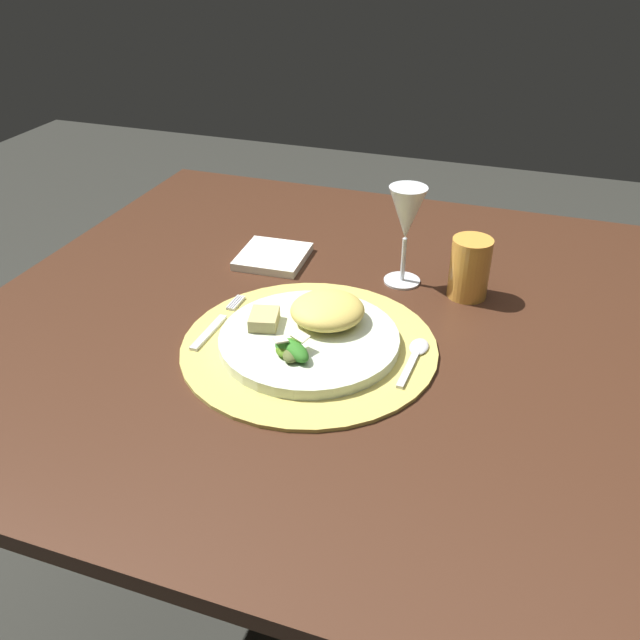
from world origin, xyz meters
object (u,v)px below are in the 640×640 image
at_px(fork, 216,324).
at_px(amber_tumbler, 470,268).
at_px(dinner_plate, 309,340).
at_px(napkin, 273,256).
at_px(dining_table, 317,370).
at_px(spoon, 416,353).
at_px(wine_glass, 407,217).

height_order(fork, amber_tumbler, amber_tumbler).
bearing_deg(dinner_plate, napkin, 122.87).
bearing_deg(dinner_plate, fork, 179.04).
relative_size(dinner_plate, napkin, 2.15).
height_order(dining_table, fork, fork).
relative_size(dining_table, amber_tumbler, 10.52).
height_order(dining_table, spoon, spoon).
relative_size(dinner_plate, amber_tumbler, 2.59).
relative_size(fork, spoon, 1.30).
height_order(dining_table, dinner_plate, dinner_plate).
relative_size(spoon, wine_glass, 0.74).
height_order(fork, wine_glass, wine_glass).
xyz_separation_m(dining_table, spoon, (0.18, -0.08, 0.13)).
xyz_separation_m(dining_table, wine_glass, (0.11, 0.14, 0.24)).
bearing_deg(dinner_plate, dining_table, 102.77).
distance_m(dining_table, spoon, 0.24).
bearing_deg(amber_tumbler, spoon, -101.26).
relative_size(dinner_plate, spoon, 2.09).
xyz_separation_m(spoon, wine_glass, (-0.07, 0.22, 0.12)).
bearing_deg(amber_tumbler, fork, -146.51).
xyz_separation_m(dinner_plate, napkin, (-0.16, 0.25, -0.01)).
distance_m(spoon, napkin, 0.39).
bearing_deg(spoon, napkin, 144.67).
height_order(napkin, wine_glass, wine_glass).
bearing_deg(wine_glass, fork, -134.32).
height_order(dinner_plate, fork, dinner_plate).
height_order(dining_table, amber_tumbler, amber_tumbler).
distance_m(dining_table, napkin, 0.24).
bearing_deg(fork, amber_tumbler, 33.49).
xyz_separation_m(wine_glass, amber_tumbler, (0.12, -0.01, -0.07)).
relative_size(dinner_plate, fork, 1.61).
bearing_deg(amber_tumbler, napkin, 177.65).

